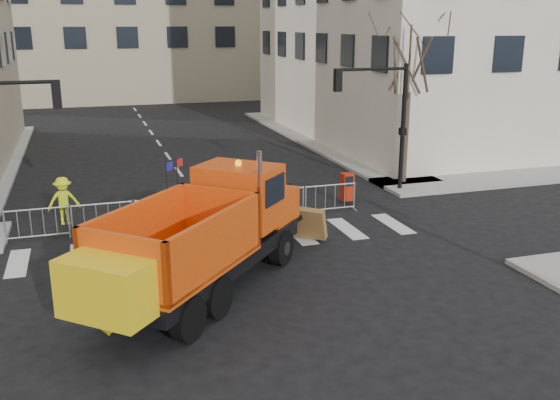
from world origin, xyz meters
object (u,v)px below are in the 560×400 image
object	(u,v)px
newspaper_box	(347,187)
worker	(64,201)
plow_truck	(202,235)
cop_b	(253,228)
cop_a	(252,213)
cop_c	(290,207)

from	to	relation	value
newspaper_box	worker	bearing A→B (deg)	174.19
plow_truck	worker	bearing A→B (deg)	69.26
cop_b	worker	world-z (taller)	worker
cop_b	cop_a	bearing A→B (deg)	-95.90
cop_a	newspaper_box	xyz separation A→B (m)	(4.67, 2.82, -0.16)
cop_b	newspaper_box	bearing A→B (deg)	-131.36
cop_b	worker	distance (m)	7.15
cop_a	newspaper_box	size ratio (longest dim) A/B	1.57
cop_c	cop_a	bearing A→B (deg)	-28.62
cop_b	newspaper_box	world-z (taller)	cop_b
worker	cop_a	bearing A→B (deg)	-34.54
plow_truck	newspaper_box	distance (m)	9.91
plow_truck	cop_a	xyz separation A→B (m)	(2.46, 3.99, -0.79)
worker	newspaper_box	xyz separation A→B (m)	(10.69, -0.18, -0.30)
cop_a	newspaper_box	bearing A→B (deg)	-170.30
plow_truck	cop_a	size ratio (longest dim) A/B	5.12
cop_a	cop_c	world-z (taller)	cop_a
cop_c	newspaper_box	distance (m)	4.10
cop_a	worker	distance (m)	6.74
cop_b	cop_c	bearing A→B (deg)	-127.84
cop_a	plow_truck	bearing A→B (deg)	36.93
worker	newspaper_box	size ratio (longest dim) A/B	1.54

